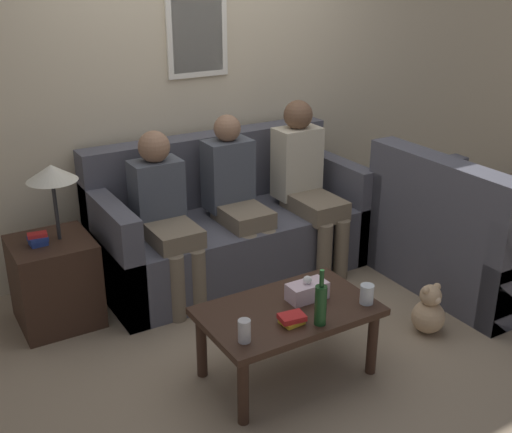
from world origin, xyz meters
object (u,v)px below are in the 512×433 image
(drinking_glass, at_px, (367,294))
(person_left, at_px, (165,211))
(couch_main, at_px, (228,227))
(couch_side, at_px, (465,241))
(person_right, at_px, (306,179))
(teddy_bear, at_px, (429,312))
(person_middle, at_px, (236,193))
(coffee_table, at_px, (288,318))
(wine_bottle, at_px, (321,304))

(drinking_glass, height_order, person_left, person_left)
(couch_main, distance_m, couch_side, 1.72)
(person_right, relative_size, teddy_bear, 3.77)
(couch_side, distance_m, person_left, 2.14)
(person_left, bearing_deg, person_middle, 3.29)
(couch_side, xyz_separation_m, person_middle, (-1.34, 0.95, 0.31))
(person_middle, height_order, teddy_bear, person_middle)
(drinking_glass, distance_m, person_right, 1.43)
(couch_main, height_order, drinking_glass, couch_main)
(coffee_table, height_order, drinking_glass, drinking_glass)
(couch_main, bearing_deg, teddy_bear, -65.34)
(drinking_glass, relative_size, person_right, 0.09)
(wine_bottle, bearing_deg, couch_side, 16.52)
(person_left, distance_m, person_middle, 0.57)
(drinking_glass, distance_m, teddy_bear, 0.70)
(couch_main, xyz_separation_m, person_left, (-0.57, -0.17, 0.31))
(person_left, bearing_deg, couch_side, -25.58)
(person_left, distance_m, person_right, 1.13)
(person_left, distance_m, teddy_bear, 1.84)
(couch_side, relative_size, person_middle, 1.04)
(person_left, xyz_separation_m, person_right, (1.13, -0.03, 0.04))
(couch_main, relative_size, drinking_glass, 17.74)
(coffee_table, relative_size, person_middle, 0.80)
(coffee_table, xyz_separation_m, teddy_bear, (1.02, -0.09, -0.22))
(couch_main, distance_m, coffee_table, 1.40)
(drinking_glass, height_order, person_middle, person_middle)
(coffee_table, xyz_separation_m, drinking_glass, (0.41, -0.18, 0.12))
(couch_main, distance_m, drinking_glass, 1.53)
(person_middle, bearing_deg, teddy_bear, -62.85)
(couch_side, distance_m, drinking_glass, 1.37)
(coffee_table, relative_size, person_right, 0.77)
(person_left, height_order, person_middle, person_middle)
(person_left, relative_size, teddy_bear, 3.51)
(person_middle, bearing_deg, person_left, -176.71)
(wine_bottle, distance_m, person_right, 1.62)
(couch_side, bearing_deg, wine_bottle, 106.52)
(wine_bottle, bearing_deg, teddy_bear, 7.91)
(person_middle, bearing_deg, couch_side, -35.15)
(wine_bottle, height_order, teddy_bear, wine_bottle)
(person_left, height_order, teddy_bear, person_left)
(couch_main, bearing_deg, wine_bottle, -100.90)
(person_left, height_order, person_right, person_right)
(person_middle, bearing_deg, couch_main, 87.37)
(person_middle, relative_size, person_right, 0.96)
(couch_main, height_order, teddy_bear, couch_main)
(couch_side, height_order, person_left, person_left)
(couch_main, xyz_separation_m, teddy_bear, (0.66, -1.44, -0.20))
(coffee_table, height_order, person_right, person_right)
(wine_bottle, bearing_deg, couch_main, 79.10)
(wine_bottle, height_order, person_middle, person_middle)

